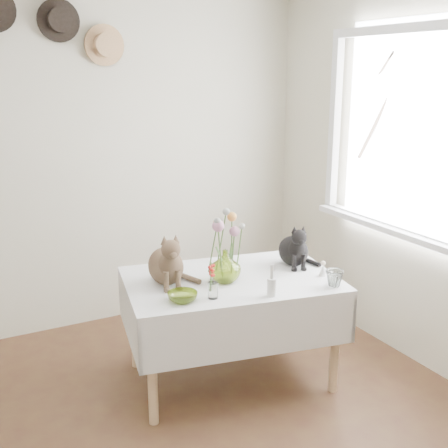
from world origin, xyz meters
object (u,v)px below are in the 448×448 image
flower_vase (225,266)px  black_cat (294,243)px  tabby_cat (165,256)px  dining_table (231,304)px

flower_vase → black_cat: bearing=6.4°
flower_vase → tabby_cat: bearing=156.4°
black_cat → flower_vase: 0.53m
tabby_cat → black_cat: (0.85, -0.08, -0.02)m
dining_table → flower_vase: 0.27m
tabby_cat → flower_vase: 0.35m
tabby_cat → black_cat: 0.85m
black_cat → flower_vase: bearing=-156.3°
dining_table → tabby_cat: bearing=164.0°
dining_table → flower_vase: (-0.06, -0.03, 0.26)m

